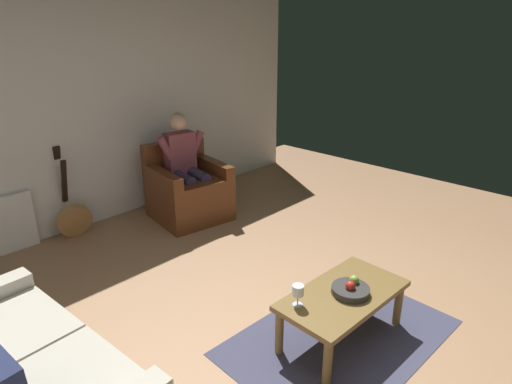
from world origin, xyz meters
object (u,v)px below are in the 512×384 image
object	(u,v)px
guitar	(74,217)
fruit_bowl	(351,289)
person_seated	(186,164)
coffee_table	(343,300)
wine_glass_near	(298,291)
armchair	(188,191)

from	to	relation	value
guitar	fruit_bowl	world-z (taller)	guitar
guitar	fruit_bowl	size ratio (longest dim) A/B	3.66
person_seated	coffee_table	bearing A→B (deg)	85.68
coffee_table	wine_glass_near	bearing A→B (deg)	-23.70
fruit_bowl	wine_glass_near	bearing A→B (deg)	-26.78
coffee_table	fruit_bowl	size ratio (longest dim) A/B	3.72
armchair	wine_glass_near	xyz separation A→B (m)	(0.96, 2.39, 0.18)
coffee_table	armchair	bearing A→B (deg)	-103.69
guitar	armchair	bearing A→B (deg)	156.88
armchair	coffee_table	size ratio (longest dim) A/B	0.91
person_seated	coffee_table	size ratio (longest dim) A/B	1.23
guitar	person_seated	bearing A→B (deg)	157.13
person_seated	fruit_bowl	bearing A→B (deg)	86.51
coffee_table	wine_glass_near	distance (m)	0.40
armchair	coffee_table	distance (m)	2.61
guitar	coffee_table	bearing A→B (deg)	100.27
guitar	fruit_bowl	xyz separation A→B (m)	(-0.58, 3.07, 0.20)
armchair	guitar	xyz separation A→B (m)	(1.17, -0.50, -0.10)
armchair	guitar	world-z (taller)	guitar
coffee_table	fruit_bowl	bearing A→B (deg)	128.89
armchair	wine_glass_near	bearing A→B (deg)	77.54
person_seated	fruit_bowl	world-z (taller)	person_seated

